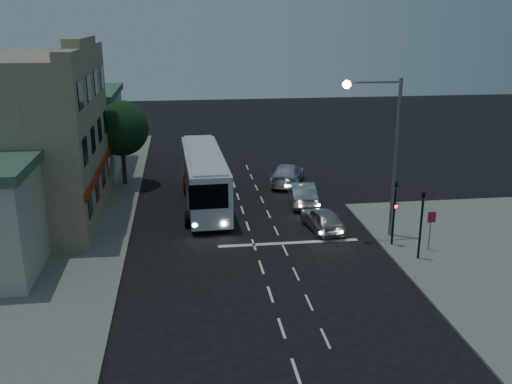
{
  "coord_description": "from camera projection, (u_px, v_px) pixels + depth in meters",
  "views": [
    {
      "loc": [
        -3.75,
        -27.44,
        12.33
      ],
      "look_at": [
        0.5,
        4.89,
        2.2
      ],
      "focal_mm": 40.0,
      "sensor_mm": 36.0,
      "label": 1
    }
  ],
  "objects": [
    {
      "name": "car_suv",
      "position": [
        322.0,
        219.0,
        34.04
      ],
      "size": [
        2.21,
        4.28,
        1.39
      ],
      "primitive_type": "imported",
      "rotation": [
        0.0,
        0.0,
        3.28
      ],
      "color": "#B1B1B1",
      "rests_on": "ground"
    },
    {
      "name": "tour_bus",
      "position": [
        204.0,
        177.0,
        38.26
      ],
      "size": [
        2.85,
        11.91,
        3.64
      ],
      "rotation": [
        0.0,
        0.0,
        0.03
      ],
      "color": "silver",
      "rests_on": "ground"
    },
    {
      "name": "traffic_signal_side",
      "position": [
        422.0,
        217.0,
        29.28
      ],
      "size": [
        0.18,
        0.15,
        4.1
      ],
      "color": "black",
      "rests_on": "sidewalk_near"
    },
    {
      "name": "main_building",
      "position": [
        12.0,
        139.0,
        34.41
      ],
      "size": [
        10.12,
        12.0,
        11.0
      ],
      "color": "tan",
      "rests_on": "sidewalk_far"
    },
    {
      "name": "car_sedan_a",
      "position": [
        302.0,
        193.0,
        38.79
      ],
      "size": [
        2.01,
        4.73,
        1.52
      ],
      "primitive_type": "imported",
      "rotation": [
        0.0,
        0.0,
        3.05
      ],
      "color": "#ACACB5",
      "rests_on": "ground"
    },
    {
      "name": "road_markings",
      "position": [
        273.0,
        235.0,
        33.39
      ],
      "size": [
        8.0,
        30.55,
        0.01
      ],
      "color": "silver",
      "rests_on": "ground"
    },
    {
      "name": "street_tree",
      "position": [
        121.0,
        126.0,
        41.97
      ],
      "size": [
        4.0,
        4.0,
        6.2
      ],
      "color": "black",
      "rests_on": "sidewalk_far"
    },
    {
      "name": "ground",
      "position": [
        259.0,
        259.0,
        30.1
      ],
      "size": [
        120.0,
        120.0,
        0.0
      ],
      "primitive_type": "plane",
      "color": "black"
    },
    {
      "name": "low_building_north",
      "position": [
        61.0,
        130.0,
        46.35
      ],
      "size": [
        9.4,
        9.4,
        6.5
      ],
      "color": "#B1AFA9",
      "rests_on": "sidewalk_far"
    },
    {
      "name": "regulatory_sign",
      "position": [
        431.0,
        224.0,
        30.56
      ],
      "size": [
        0.45,
        0.12,
        2.2
      ],
      "color": "slate",
      "rests_on": "sidewalk_near"
    },
    {
      "name": "traffic_signal_main",
      "position": [
        395.0,
        205.0,
        31.07
      ],
      "size": [
        0.25,
        0.35,
        4.1
      ],
      "color": "black",
      "rests_on": "sidewalk_near"
    },
    {
      "name": "sidewalk_far",
      "position": [
        38.0,
        218.0,
        36.04
      ],
      "size": [
        12.0,
        50.0,
        0.12
      ],
      "primitive_type": "cube",
      "color": "slate",
      "rests_on": "ground"
    },
    {
      "name": "car_sedan_b",
      "position": [
        287.0,
        174.0,
        43.44
      ],
      "size": [
        3.62,
        5.62,
        1.52
      ],
      "primitive_type": "imported",
      "rotation": [
        0.0,
        0.0,
        2.83
      ],
      "color": "silver",
      "rests_on": "ground"
    },
    {
      "name": "streetlight",
      "position": [
        385.0,
        140.0,
        31.4
      ],
      "size": [
        3.32,
        0.44,
        9.0
      ],
      "color": "slate",
      "rests_on": "sidewalk_near"
    }
  ]
}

